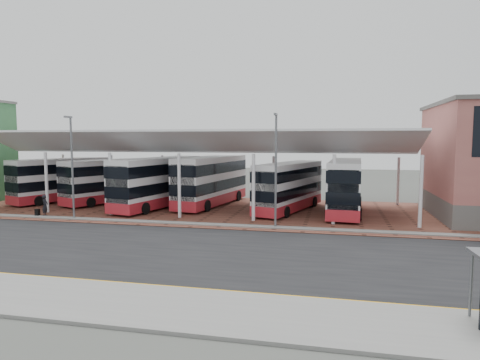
{
  "coord_description": "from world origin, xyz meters",
  "views": [
    {
      "loc": [
        5.97,
        -23.4,
        6.28
      ],
      "look_at": [
        -1.07,
        8.57,
        3.17
      ],
      "focal_mm": 32.0,
      "sensor_mm": 36.0,
      "label": 1
    }
  ],
  "objects_px": {
    "bus_0": "(62,180)",
    "bus_1": "(112,181)",
    "bus_2": "(158,183)",
    "bus_3": "(211,181)",
    "bus_4": "(289,187)",
    "pedestrian": "(45,206)",
    "bus_5": "(345,187)"
  },
  "relations": [
    {
      "from": "bus_4",
      "to": "bus_1",
      "type": "bearing_deg",
      "value": -167.18
    },
    {
      "from": "bus_2",
      "to": "bus_3",
      "type": "xyz_separation_m",
      "value": [
        4.43,
        2.4,
        0.03
      ]
    },
    {
      "from": "bus_2",
      "to": "pedestrian",
      "type": "height_order",
      "value": "bus_2"
    },
    {
      "from": "bus_0",
      "to": "bus_1",
      "type": "height_order",
      "value": "bus_0"
    },
    {
      "from": "bus_0",
      "to": "pedestrian",
      "type": "height_order",
      "value": "bus_0"
    },
    {
      "from": "bus_1",
      "to": "bus_4",
      "type": "relative_size",
      "value": 1.0
    },
    {
      "from": "bus_1",
      "to": "bus_4",
      "type": "bearing_deg",
      "value": 19.32
    },
    {
      "from": "bus_0",
      "to": "bus_4",
      "type": "height_order",
      "value": "bus_0"
    },
    {
      "from": "bus_3",
      "to": "pedestrian",
      "type": "distance_m",
      "value": 14.48
    },
    {
      "from": "bus_2",
      "to": "bus_3",
      "type": "bearing_deg",
      "value": 41.2
    },
    {
      "from": "bus_5",
      "to": "pedestrian",
      "type": "xyz_separation_m",
      "value": [
        -23.82,
        -6.99,
        -1.35
      ]
    },
    {
      "from": "bus_3",
      "to": "bus_1",
      "type": "bearing_deg",
      "value": -168.83
    },
    {
      "from": "bus_2",
      "to": "pedestrian",
      "type": "relative_size",
      "value": 6.47
    },
    {
      "from": "bus_0",
      "to": "bus_2",
      "type": "bearing_deg",
      "value": 11.83
    },
    {
      "from": "bus_1",
      "to": "bus_5",
      "type": "height_order",
      "value": "bus_5"
    },
    {
      "from": "bus_3",
      "to": "bus_5",
      "type": "height_order",
      "value": "bus_3"
    },
    {
      "from": "bus_2",
      "to": "bus_4",
      "type": "bearing_deg",
      "value": 16.41
    },
    {
      "from": "bus_2",
      "to": "pedestrian",
      "type": "xyz_separation_m",
      "value": [
        -7.1,
        -6.25,
        -1.39
      ]
    },
    {
      "from": "bus_1",
      "to": "pedestrian",
      "type": "bearing_deg",
      "value": -75.28
    },
    {
      "from": "bus_1",
      "to": "bus_5",
      "type": "distance_m",
      "value": 22.55
    },
    {
      "from": "bus_1",
      "to": "bus_2",
      "type": "relative_size",
      "value": 0.92
    },
    {
      "from": "pedestrian",
      "to": "bus_3",
      "type": "bearing_deg",
      "value": -68.54
    },
    {
      "from": "bus_1",
      "to": "bus_3",
      "type": "xyz_separation_m",
      "value": [
        10.22,
        0.29,
        0.18
      ]
    },
    {
      "from": "bus_4",
      "to": "bus_0",
      "type": "bearing_deg",
      "value": -165.68
    },
    {
      "from": "bus_1",
      "to": "pedestrian",
      "type": "relative_size",
      "value": 5.93
    },
    {
      "from": "bus_3",
      "to": "bus_4",
      "type": "relative_size",
      "value": 1.1
    },
    {
      "from": "bus_2",
      "to": "bus_1",
      "type": "bearing_deg",
      "value": 172.64
    },
    {
      "from": "bus_0",
      "to": "bus_3",
      "type": "height_order",
      "value": "bus_3"
    },
    {
      "from": "bus_0",
      "to": "bus_2",
      "type": "height_order",
      "value": "bus_2"
    },
    {
      "from": "bus_5",
      "to": "bus_1",
      "type": "bearing_deg",
      "value": 179.69
    },
    {
      "from": "bus_0",
      "to": "bus_1",
      "type": "relative_size",
      "value": 1.02
    },
    {
      "from": "bus_0",
      "to": "bus_3",
      "type": "distance_m",
      "value": 15.6
    }
  ]
}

